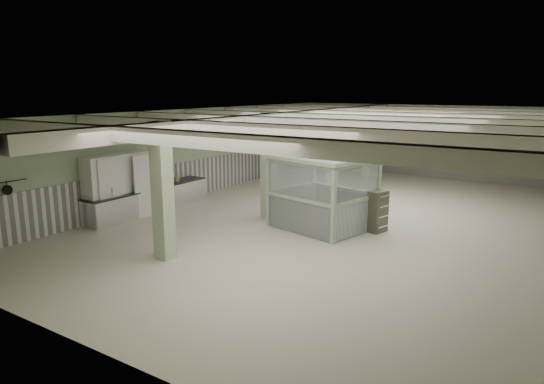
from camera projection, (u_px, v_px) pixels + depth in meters
The scene contains 32 objects.
floor at pixel (346, 221), 16.45m from camera, with size 20.00×20.00×0.00m, color #BDB8A6.
ceiling at pixel (350, 114), 15.69m from camera, with size 14.00×20.00×0.02m, color silver.
wall_back at pixel (430, 141), 24.29m from camera, with size 14.00×0.02×3.60m, color #ABBE98.
wall_front at pixel (94, 252), 7.85m from camera, with size 14.00×0.02×3.60m, color #ABBE98.
wall_left at pixel (190, 153), 19.78m from camera, with size 0.02×20.00×3.60m, color #ABBE98.
wainscot_left at pixel (191, 179), 19.99m from camera, with size 0.05×19.90×1.50m, color silver.
wainscot_back at pixel (429, 162), 24.49m from camera, with size 13.90×0.05×1.50m, color silver.
girder at pixel (284, 118), 17.06m from camera, with size 0.45×19.90×0.40m, color white.
beam_a at pixel (194, 139), 9.57m from camera, with size 13.90×0.35×0.32m, color white.
beam_b at pixel (264, 130), 11.62m from camera, with size 13.90×0.35×0.32m, color white.
beam_c at pixel (313, 124), 13.68m from camera, with size 13.90×0.35×0.32m, color white.
beam_d at pixel (350, 119), 15.73m from camera, with size 13.90×0.35×0.32m, color white.
beam_e at pixel (378, 116), 17.79m from camera, with size 13.90×0.35×0.32m, color white.
beam_f at pixel (400, 113), 19.84m from camera, with size 13.90×0.35×0.32m, color white.
beam_g at pixel (418, 111), 21.89m from camera, with size 13.90×0.35×0.32m, color white.
column_a at pixel (162, 192), 12.46m from camera, with size 0.42×0.42×3.60m, color #A6BA96.
column_b at pixel (269, 166), 16.57m from camera, with size 0.42×0.42×3.60m, color #A6BA96.
column_c at pixel (333, 151), 20.68m from camera, with size 0.42×0.42×3.60m, color #A6BA96.
column_d at pixel (368, 142), 23.97m from camera, with size 0.42×0.42×3.60m, color #A6BA96.
hook_rail at pixel (6, 182), 13.49m from camera, with size 0.02×0.02×1.20m, color black.
pendant_front at pixel (282, 147), 11.43m from camera, with size 0.44×0.44×0.22m, color #2C392B.
pendant_mid at pixel (370, 130), 15.95m from camera, with size 0.44×0.44×0.22m, color #2C392B.
pendant_back at pixel (415, 122), 20.06m from camera, with size 0.44×0.44×0.22m, color #2C392B.
prep_counter at pixel (149, 199), 17.55m from camera, with size 0.92×5.27×0.91m.
pitcher_near at pixel (162, 181), 18.06m from camera, with size 0.16×0.19×0.24m, color silver, non-canonical shape.
pitcher_far at pixel (155, 183), 17.58m from camera, with size 0.17×0.20×0.25m, color silver, non-canonical shape.
veg_colander at pixel (142, 187), 17.01m from camera, with size 0.44×0.44×0.20m, color #3B3B40, non-canonical shape.
orange_bowl at pixel (176, 180), 18.63m from camera, with size 0.27×0.27×0.10m, color #B2B2B7.
skillet_far at pixel (7, 190), 13.49m from camera, with size 0.28×0.28×0.04m, color black.
walkin_cooler at pixel (119, 186), 16.43m from camera, with size 0.91×2.52×2.31m.
guard_booth at pixel (323, 178), 15.36m from camera, with size 3.42×3.08×2.39m.
filing_cabinet at pixel (377, 211), 15.08m from camera, with size 0.42×0.60×1.31m, color #535446.
Camera 1 is at (6.48, -14.71, 4.41)m, focal length 32.00 mm.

